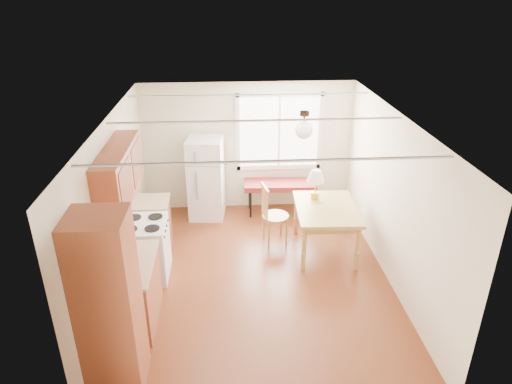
{
  "coord_description": "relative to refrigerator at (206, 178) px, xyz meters",
  "views": [
    {
      "loc": [
        -0.41,
        -5.82,
        4.15
      ],
      "look_at": [
        0.03,
        0.65,
        1.15
      ],
      "focal_mm": 32.0,
      "sensor_mm": 36.0,
      "label": 1
    }
  ],
  "objects": [
    {
      "name": "window_unit",
      "position": [
        1.41,
        0.35,
        0.77
      ],
      "size": [
        1.64,
        0.05,
        1.51
      ],
      "color": "white",
      "rests_on": "room_shell"
    },
    {
      "name": "pendant_light",
      "position": [
        1.51,
        -1.72,
        1.46
      ],
      "size": [
        0.26,
        0.26,
        0.4
      ],
      "color": "black",
      "rests_on": "room_shell"
    },
    {
      "name": "dining_table",
      "position": [
        1.99,
        -1.42,
        -0.07
      ],
      "size": [
        1.04,
        1.35,
        0.81
      ],
      "rotation": [
        0.0,
        0.0,
        -0.05
      ],
      "color": "olive",
      "rests_on": "ground"
    },
    {
      "name": "bench",
      "position": [
        1.41,
        0.05,
        -0.21
      ],
      "size": [
        1.4,
        0.57,
        0.64
      ],
      "rotation": [
        0.0,
        0.0,
        -0.04
      ],
      "color": "maroon",
      "rests_on": "ground"
    },
    {
      "name": "kitchen_run",
      "position": [
        -0.91,
        -2.75,
        0.06
      ],
      "size": [
        0.65,
        3.4,
        2.2
      ],
      "color": "brown",
      "rests_on": "ground"
    },
    {
      "name": "coffee_maker",
      "position": [
        -0.91,
        -3.42,
        0.26
      ],
      "size": [
        0.19,
        0.26,
        0.38
      ],
      "rotation": [
        0.0,
        0.0,
        0.01
      ],
      "color": "black",
      "rests_on": "kitchen_run"
    },
    {
      "name": "chair",
      "position": [
        1.11,
        -1.06,
        -0.17
      ],
      "size": [
        0.49,
        0.48,
        1.05
      ],
      "rotation": [
        0.0,
        0.0,
        0.18
      ],
      "color": "olive",
      "rests_on": "ground"
    },
    {
      "name": "table_lamp",
      "position": [
        1.86,
        -1.08,
        0.41
      ],
      "size": [
        0.3,
        0.3,
        0.51
      ],
      "rotation": [
        0.0,
        0.0,
        -0.23
      ],
      "color": "gold",
      "rests_on": "dining_table"
    },
    {
      "name": "refrigerator",
      "position": [
        0.0,
        0.0,
        0.0
      ],
      "size": [
        0.7,
        0.7,
        1.56
      ],
      "rotation": [
        0.0,
        0.0,
        -0.1
      ],
      "color": "white",
      "rests_on": "ground"
    },
    {
      "name": "kettle",
      "position": [
        -0.91,
        -2.75,
        0.21
      ],
      "size": [
        0.11,
        0.11,
        0.22
      ],
      "color": "red",
      "rests_on": "kitchen_run"
    },
    {
      "name": "room_shell",
      "position": [
        0.81,
        -2.12,
        0.47
      ],
      "size": [
        4.6,
        5.6,
        2.62
      ],
      "color": "#502110",
      "rests_on": "ground"
    }
  ]
}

